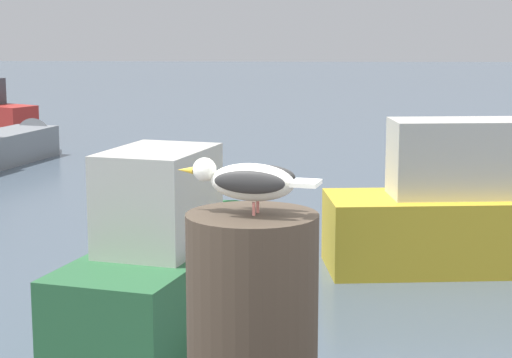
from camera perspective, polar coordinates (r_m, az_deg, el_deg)
seagull at (r=2.41m, az=-0.39°, el=-0.08°), size 0.39×0.19×0.14m
boat_green at (r=8.72m, az=-4.08°, el=-5.11°), size 2.03×4.27×1.76m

